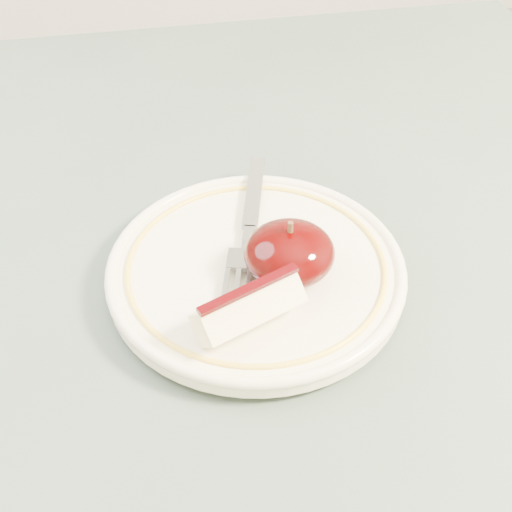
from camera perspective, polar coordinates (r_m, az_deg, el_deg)
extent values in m
cylinder|color=brown|center=(1.16, 13.31, -0.23)|extent=(0.05, 0.05, 0.71)
cube|color=#46564D|center=(0.53, -5.69, -4.99)|extent=(0.90, 0.90, 0.04)
cylinder|color=beige|center=(0.53, 0.00, -2.00)|extent=(0.12, 0.12, 0.01)
cylinder|color=beige|center=(0.52, 0.00, -1.29)|extent=(0.22, 0.22, 0.01)
torus|color=beige|center=(0.52, 0.00, -0.90)|extent=(0.22, 0.22, 0.01)
torus|color=yellow|center=(0.52, 0.00, -0.78)|extent=(0.19, 0.19, 0.00)
ellipsoid|color=black|center=(0.50, 2.69, 0.23)|extent=(0.06, 0.06, 0.04)
cylinder|color=#472D19|center=(0.48, 2.77, 2.20)|extent=(0.00, 0.00, 0.01)
cube|color=#FFF3BB|center=(0.46, -0.56, -4.19)|extent=(0.08, 0.06, 0.03)
cube|color=#2F0104|center=(0.45, -0.58, -2.66)|extent=(0.07, 0.03, 0.00)
cube|color=gray|center=(0.57, -0.16, 5.15)|extent=(0.03, 0.09, 0.00)
cube|color=gray|center=(0.53, -0.61, 1.42)|extent=(0.01, 0.03, 0.00)
cube|color=gray|center=(0.51, -0.82, -0.32)|extent=(0.03, 0.03, 0.00)
cube|color=gray|center=(0.49, 0.27, -2.56)|extent=(0.01, 0.04, 0.00)
cube|color=gray|center=(0.49, -0.64, -2.51)|extent=(0.01, 0.04, 0.00)
cube|color=gray|center=(0.49, -1.54, -2.46)|extent=(0.01, 0.04, 0.00)
cube|color=gray|center=(0.49, -2.44, -2.41)|extent=(0.01, 0.04, 0.00)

